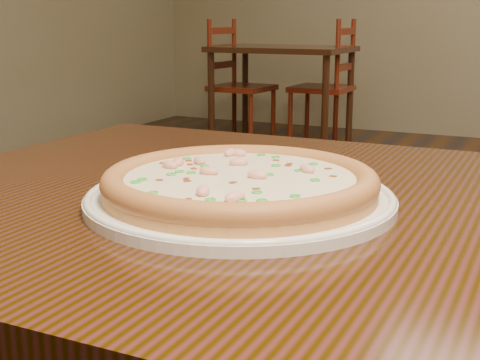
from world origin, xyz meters
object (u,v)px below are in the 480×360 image
at_px(pizza, 240,182).
at_px(chair_a, 236,86).
at_px(chair_b, 328,88).
at_px(hero_table, 349,287).
at_px(bg_table_left, 282,59).
at_px(plate, 240,198).

xyz_separation_m(pizza, chair_a, (-1.97, 4.02, -0.34)).
xyz_separation_m(chair_a, chair_b, (0.69, 0.20, 0.00)).
relative_size(hero_table, bg_table_left, 1.20).
bearing_deg(bg_table_left, chair_b, 26.05).
relative_size(chair_a, chair_b, 1.00).
bearing_deg(hero_table, chair_a, 117.80).
bearing_deg(chair_b, pizza, -73.04).
bearing_deg(chair_b, hero_table, -71.35).
relative_size(plate, chair_b, 0.38).
bearing_deg(chair_a, pizza, -63.86).
height_order(plate, chair_a, chair_a).
relative_size(plate, bg_table_left, 0.36).
relative_size(pizza, chair_b, 0.34).
distance_m(hero_table, bg_table_left, 4.37).
height_order(pizza, chair_a, chair_a).
height_order(bg_table_left, chair_a, chair_a).
height_order(plate, pizza, pizza).
xyz_separation_m(pizza, bg_table_left, (-1.61, 4.06, -0.12)).
distance_m(plate, chair_b, 4.42).
bearing_deg(plate, bg_table_left, 111.57).
bearing_deg(chair_b, plate, -73.04).
bearing_deg(pizza, hero_table, 22.53).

